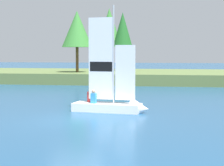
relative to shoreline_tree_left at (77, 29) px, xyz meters
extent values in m
plane|color=navy|center=(5.75, -23.10, -5.47)|extent=(200.00, 200.00, 0.00)
cube|color=#5B703D|center=(5.75, 3.00, -4.93)|extent=(80.00, 13.01, 1.07)
cylinder|color=brown|center=(0.00, 0.00, -3.11)|extent=(0.29, 0.29, 2.58)
cone|color=#387F33|center=(0.00, 0.00, 0.02)|extent=(3.11, 3.11, 3.67)
cylinder|color=brown|center=(2.20, 6.69, -3.08)|extent=(0.29, 0.29, 2.63)
cone|color=#387F33|center=(2.20, 6.69, 0.50)|extent=(2.95, 2.95, 4.53)
cylinder|color=brown|center=(4.23, 3.41, -3.05)|extent=(0.25, 0.25, 2.69)
cone|color=#1E5B23|center=(4.23, 3.41, 0.13)|extent=(2.10, 2.10, 3.67)
cube|color=white|center=(6.62, -19.91, -5.24)|extent=(3.75, 1.73, 0.45)
cone|color=white|center=(8.41, -20.17, -5.24)|extent=(1.05, 1.23, 1.11)
cylinder|color=#B7B7BC|center=(6.98, -19.97, -2.44)|extent=(0.08, 0.08, 5.16)
cube|color=white|center=(6.29, -19.87, -2.63)|extent=(1.38, 0.23, 4.28)
cube|color=black|center=(6.29, -19.87, -3.08)|extent=(1.24, 0.21, 0.51)
cube|color=white|center=(7.61, -20.06, -3.38)|extent=(1.07, 0.18, 2.88)
cylinder|color=#B7B7BC|center=(6.29, -19.87, -4.80)|extent=(1.38, 0.26, 0.06)
cube|color=#338CCC|center=(5.93, -20.09, -4.75)|extent=(0.31, 0.24, 0.53)
sphere|color=tan|center=(5.93, -20.09, -4.38)|extent=(0.20, 0.20, 0.20)
cube|color=red|center=(5.62, -19.50, -4.74)|extent=(0.31, 0.24, 0.56)
sphere|color=tan|center=(5.62, -19.50, -4.35)|extent=(0.20, 0.20, 0.20)
camera|label=1|loc=(10.45, -41.55, -2.28)|focal=66.84mm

